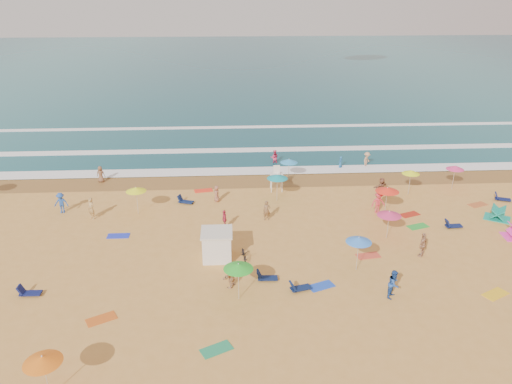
{
  "coord_description": "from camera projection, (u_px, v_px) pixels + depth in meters",
  "views": [
    {
      "loc": [
        -2.34,
        -33.56,
        18.23
      ],
      "look_at": [
        -0.16,
        6.0,
        1.5
      ],
      "focal_mm": 35.0,
      "sensor_mm": 36.0,
      "label": 1
    }
  ],
  "objects": [
    {
      "name": "ocean",
      "position": [
        238.0,
        67.0,
        115.34
      ],
      "size": [
        220.0,
        140.0,
        0.18
      ],
      "primitive_type": "cube",
      "color": "#0C4756",
      "rests_on": "ground"
    },
    {
      "name": "popup_tents",
      "position": [
        508.0,
        221.0,
        39.88
      ],
      "size": [
        2.55,
        5.42,
        1.2
      ],
      "color": "#FF38C2",
      "rests_on": "ground"
    },
    {
      "name": "cabana_roof",
      "position": [
        217.0,
        232.0,
        34.88
      ],
      "size": [
        2.2,
        2.2,
        0.12
      ],
      "primitive_type": "cube",
      "color": "silver",
      "rests_on": "cabana"
    },
    {
      "name": "beach_umbrellas",
      "position": [
        289.0,
        220.0,
        36.32
      ],
      "size": [
        58.05,
        31.35,
        0.82
      ],
      "color": "#F0357E",
      "rests_on": "ground"
    },
    {
      "name": "ground",
      "position": [
        262.0,
        240.0,
        38.07
      ],
      "size": [
        220.0,
        220.0,
        0.0
      ],
      "primitive_type": "plane",
      "color": "gold",
      "rests_on": "ground"
    },
    {
      "name": "beachgoers",
      "position": [
        251.0,
        210.0,
        41.11
      ],
      "size": [
        41.16,
        27.8,
        2.15
      ],
      "color": "#234DA4",
      "rests_on": "ground"
    },
    {
      "name": "bicycle",
      "position": [
        244.0,
        254.0,
        35.34
      ],
      "size": [
        0.76,
        1.69,
        0.86
      ],
      "primitive_type": "imported",
      "rotation": [
        0.0,
        0.0,
        0.12
      ],
      "color": "black",
      "rests_on": "ground"
    },
    {
      "name": "loungers",
      "position": [
        288.0,
        250.0,
        36.35
      ],
      "size": [
        53.47,
        14.98,
        0.34
      ],
      "color": "#101551",
      "rests_on": "ground"
    },
    {
      "name": "wet_sand",
      "position": [
        254.0,
        180.0,
        49.57
      ],
      "size": [
        220.0,
        220.0,
        0.0
      ],
      "primitive_type": "plane",
      "color": "olive",
      "rests_on": "ground"
    },
    {
      "name": "cabana",
      "position": [
        217.0,
        246.0,
        35.29
      ],
      "size": [
        2.0,
        2.0,
        2.0
      ],
      "primitive_type": "cube",
      "color": "silver",
      "rests_on": "ground"
    },
    {
      "name": "lifeguard_stand",
      "position": [
        276.0,
        180.0,
        46.88
      ],
      "size": [
        1.2,
        1.2,
        2.1
      ],
      "primitive_type": null,
      "color": "white",
      "rests_on": "ground"
    },
    {
      "name": "towels",
      "position": [
        319.0,
        249.0,
        36.83
      ],
      "size": [
        32.46,
        23.59,
        0.03
      ],
      "color": "#D1591A",
      "rests_on": "ground"
    },
    {
      "name": "surf_foam",
      "position": [
        250.0,
        152.0,
        57.65
      ],
      "size": [
        200.0,
        18.7,
        0.05
      ],
      "color": "white",
      "rests_on": "ground"
    }
  ]
}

